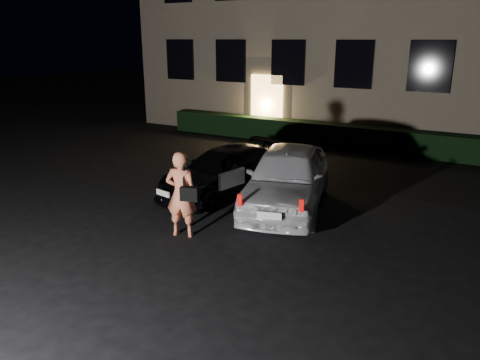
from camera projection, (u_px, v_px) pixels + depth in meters
The scene contains 5 objects.
ground at pixel (168, 258), 8.69m from camera, with size 80.00×80.00×0.00m, color black.
hedge at pixel (345, 137), 17.27m from camera, with size 15.00×0.70×0.85m, color black.
sedan at pixel (226, 171), 12.17m from camera, with size 2.43×4.32×1.18m.
hatch at pixel (287, 177), 11.13m from camera, with size 2.82×4.66×1.48m.
man at pixel (182, 194), 9.43m from camera, with size 0.82×0.59×1.79m.
Camera 1 is at (5.10, -6.16, 3.91)m, focal length 35.00 mm.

